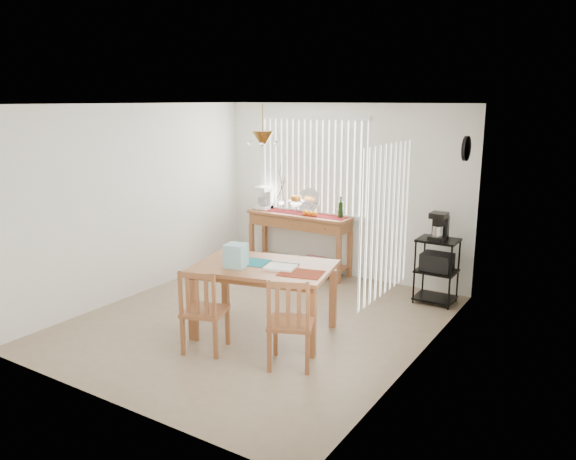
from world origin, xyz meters
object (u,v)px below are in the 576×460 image
Objects in this scene: cart_items at (439,227)px; dining_table at (264,273)px; chair_left at (203,311)px; sideboard at (300,228)px; chair_right at (290,323)px; wire_cart at (437,265)px.

cart_items is 2.48m from dining_table.
chair_left is at bearing -110.13° from dining_table.
sideboard is 1.74× the size of chair_right.
cart_items is 0.38× the size of chair_right.
dining_table is (-1.36, -2.04, 0.20)m from wire_cart.
sideboard is 3.05m from chair_left.
wire_cart is at bearing 56.44° from dining_table.
sideboard is at bearing 175.23° from cart_items.
sideboard is at bearing 174.99° from wire_cart.
wire_cart is at bearing 75.85° from chair_right.
chair_left is at bearing -169.17° from chair_right.
wire_cart is 0.91× the size of chair_right.
wire_cart is 0.51m from cart_items.
chair_right reaches higher than sideboard.
chair_left reaches higher than wire_cart.
sideboard is 0.97× the size of dining_table.
sideboard is at bearing 119.23° from chair_right.
chair_right is at bearing -104.15° from wire_cart.
sideboard is at bearing 101.25° from chair_left.
cart_items is at bearing 75.90° from chair_right.
dining_table is at bearing -123.56° from wire_cart.
chair_left reaches higher than dining_table.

